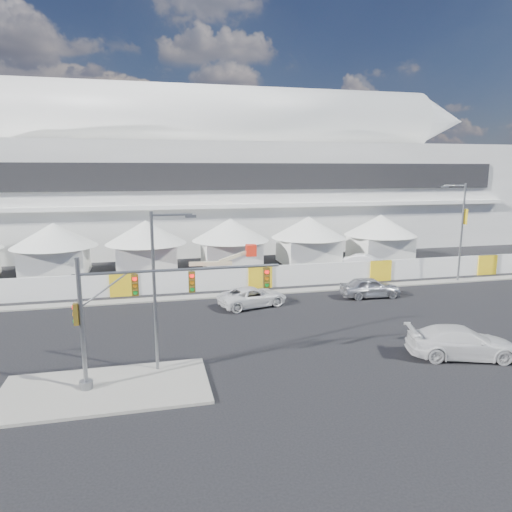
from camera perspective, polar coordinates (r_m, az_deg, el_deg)
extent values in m
plane|color=black|center=(27.21, -4.74, -12.30)|extent=(160.00, 160.00, 0.00)
cube|color=gray|center=(24.35, -18.28, -15.54)|extent=(10.00, 5.00, 0.15)
cube|color=gray|center=(45.36, 18.58, -3.30)|extent=(80.00, 1.20, 0.12)
cube|color=silver|center=(67.88, -3.39, 7.67)|extent=(80.00, 24.00, 14.00)
cube|color=black|center=(55.86, -1.26, 9.90)|extent=(68.00, 0.30, 3.20)
cube|color=white|center=(55.78, -1.19, 6.30)|extent=(72.00, 0.80, 0.50)
cylinder|color=white|center=(66.20, -3.19, 16.94)|extent=(57.60, 8.40, 8.40)
cylinder|color=white|center=(66.54, -1.42, 16.56)|extent=(51.60, 6.80, 6.80)
cylinder|color=white|center=(66.93, 0.33, 16.16)|extent=(45.60, 5.20, 5.20)
cone|color=white|center=(78.86, 21.94, 15.37)|extent=(8.00, 7.60, 7.60)
cube|color=white|center=(50.54, -23.72, -0.58)|extent=(6.00, 6.00, 3.00)
cone|color=white|center=(50.12, -23.95, 2.45)|extent=(8.40, 8.40, 2.40)
cube|color=white|center=(49.65, -13.47, -0.15)|extent=(6.00, 6.00, 3.00)
cone|color=white|center=(49.22, -13.60, 2.94)|extent=(8.40, 8.40, 2.40)
cube|color=white|center=(50.37, -3.18, 0.29)|extent=(6.00, 6.00, 3.00)
cone|color=white|center=(49.96, -3.22, 3.34)|extent=(8.40, 8.40, 2.40)
cube|color=white|center=(52.65, 6.51, 0.69)|extent=(6.00, 6.00, 3.00)
cone|color=white|center=(52.25, 6.57, 3.61)|extent=(8.40, 8.40, 2.40)
cube|color=white|center=(56.30, 15.17, 1.04)|extent=(6.00, 6.00, 3.00)
cone|color=white|center=(55.92, 15.30, 3.77)|extent=(8.40, 8.40, 2.40)
cube|color=white|center=(41.57, 0.47, -2.65)|extent=(70.00, 0.25, 2.00)
imported|color=#BABBBF|center=(39.77, 14.07, -3.81)|extent=(2.36, 5.18, 1.72)
imported|color=silver|center=(36.14, -0.41, -5.10)|extent=(3.84, 5.97, 1.53)
imported|color=silver|center=(29.13, 24.31, -9.80)|extent=(4.13, 6.57, 1.78)
imported|color=white|center=(50.60, 13.62, -0.75)|extent=(4.00, 5.05, 1.61)
imported|color=#A5A4A9|center=(43.89, -19.36, -3.02)|extent=(2.06, 4.55, 1.29)
cylinder|color=slate|center=(23.35, -20.94, -8.04)|extent=(0.22, 0.22, 6.50)
cylinder|color=slate|center=(24.47, -20.44, -14.83)|extent=(0.63, 0.63, 0.40)
cylinder|color=slate|center=(22.52, -9.10, -1.69)|extent=(9.66, 0.14, 0.14)
cube|color=#594714|center=(22.63, -14.88, -3.53)|extent=(0.32, 0.22, 1.05)
cube|color=#594714|center=(22.69, -8.02, -3.23)|extent=(0.32, 0.22, 1.05)
cube|color=#594714|center=(23.32, 1.30, -2.75)|extent=(0.32, 0.22, 1.05)
cube|color=#594714|center=(23.22, -21.58, -6.78)|extent=(0.22, 0.32, 1.05)
cylinder|color=gray|center=(24.29, -12.57, -4.49)|extent=(0.17, 0.17, 8.42)
cylinder|color=gray|center=(23.59, -10.46, 5.09)|extent=(2.06, 0.11, 0.11)
cube|color=gray|center=(23.67, -8.18, 4.95)|extent=(0.56, 0.23, 0.14)
cylinder|color=slate|center=(47.48, 24.30, 2.61)|extent=(0.19, 0.19, 9.39)
cylinder|color=slate|center=(46.44, 23.60, 8.07)|extent=(2.30, 0.13, 0.13)
cube|color=slate|center=(45.83, 22.53, 8.00)|extent=(0.63, 0.26, 0.16)
cube|color=yellow|center=(47.47, 24.70, 4.49)|extent=(0.03, 0.63, 1.46)
cube|color=red|center=(42.64, -7.35, -2.98)|extent=(3.91, 2.02, 1.15)
cube|color=beige|center=(42.45, -5.71, -0.91)|extent=(4.00, 0.74, 0.37)
cube|color=beige|center=(42.68, -2.66, 0.06)|extent=(3.10, 0.60, 1.27)
cube|color=red|center=(42.87, -0.74, 0.83)|extent=(1.03, 1.03, 1.05)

